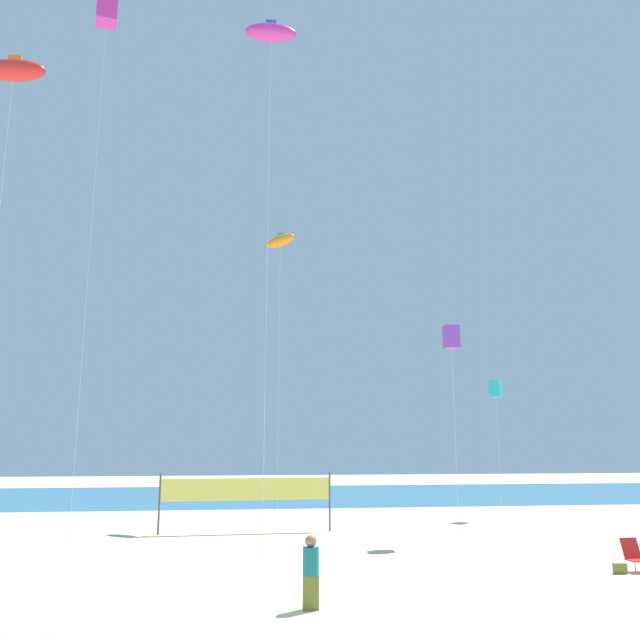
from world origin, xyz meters
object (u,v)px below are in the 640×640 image
(folding_beach_chair, at_px, (634,554))
(kite_violet_box, at_px, (451,337))
(beach_handbag, at_px, (620,568))
(kite_cyan_box, at_px, (495,389))
(kite_orange_inflatable, at_px, (280,241))
(kite_magenta_inflatable, at_px, (271,33))
(volleyball_net, at_px, (247,492))
(kite_red_inflatable, at_px, (14,71))
(beachgoer_teal_shirt, at_px, (311,569))
(kite_magenta_box, at_px, (107,10))

(folding_beach_chair, xyz_separation_m, kite_violet_box, (-2.86, 6.68, 7.36))
(beach_handbag, bearing_deg, kite_cyan_box, 80.13)
(kite_violet_box, distance_m, kite_orange_inflatable, 11.33)
(kite_magenta_inflatable, bearing_deg, kite_orange_inflatable, 84.01)
(beach_handbag, relative_size, kite_orange_inflatable, 0.02)
(beach_handbag, bearing_deg, kite_magenta_inflatable, 161.60)
(volleyball_net, bearing_deg, kite_violet_box, -19.18)
(kite_cyan_box, distance_m, kite_red_inflatable, 25.36)
(volleyball_net, distance_m, kite_orange_inflatable, 13.04)
(kite_cyan_box, bearing_deg, beachgoer_teal_shirt, -124.64)
(kite_magenta_inflatable, distance_m, kite_red_inflatable, 8.91)
(kite_red_inflatable, bearing_deg, volleyball_net, 42.38)
(kite_magenta_inflatable, bearing_deg, folding_beach_chair, -15.91)
(kite_cyan_box, distance_m, kite_orange_inflatable, 13.46)
(kite_magenta_box, bearing_deg, kite_violet_box, -2.58)
(volleyball_net, height_order, kite_cyan_box, kite_cyan_box)
(beach_handbag, bearing_deg, kite_orange_inflatable, 122.12)
(kite_orange_inflatable, bearing_deg, kite_cyan_box, -0.98)
(kite_red_inflatable, bearing_deg, kite_magenta_inflatable, 5.66)
(volleyball_net, xyz_separation_m, kite_violet_box, (8.07, -2.81, 6.20))
(beach_handbag, bearing_deg, kite_red_inflatable, 172.38)
(beachgoer_teal_shirt, bearing_deg, kite_cyan_box, 144.98)
(beach_handbag, distance_m, kite_orange_inflatable, 21.46)
(beach_handbag, height_order, kite_magenta_box, kite_magenta_box)
(volleyball_net, bearing_deg, kite_magenta_box, -161.51)
(kite_cyan_box, bearing_deg, kite_magenta_inflatable, -139.52)
(beach_handbag, bearing_deg, volleyball_net, 136.47)
(kite_violet_box, distance_m, kite_cyan_box, 8.35)
(folding_beach_chair, bearing_deg, kite_magenta_box, -158.82)
(beach_handbag, xyz_separation_m, kite_violet_box, (-2.22, 6.97, 7.68))
(folding_beach_chair, distance_m, kite_orange_inflatable, 21.34)
(kite_cyan_box, relative_size, kite_orange_inflatable, 0.47)
(beachgoer_teal_shirt, relative_size, kite_orange_inflatable, 0.11)
(kite_magenta_box, bearing_deg, volleyball_net, 18.49)
(kite_violet_box, height_order, kite_magenta_inflatable, kite_magenta_inflatable)
(kite_orange_inflatable, bearing_deg, beachgoer_teal_shirt, -91.02)
(beachgoer_teal_shirt, xyz_separation_m, volleyball_net, (-1.23, 12.60, 0.78))
(volleyball_net, xyz_separation_m, kite_cyan_box, (12.69, 3.99, 4.73))
(beachgoer_teal_shirt, distance_m, beach_handbag, 9.52)
(kite_magenta_inflatable, height_order, kite_red_inflatable, kite_magenta_inflatable)
(volleyball_net, distance_m, kite_red_inflatable, 17.71)
(folding_beach_chair, height_order, beach_handbag, folding_beach_chair)
(volleyball_net, relative_size, kite_red_inflatable, 0.44)
(volleyball_net, relative_size, kite_orange_inflatable, 0.49)
(volleyball_net, bearing_deg, folding_beach_chair, -40.96)
(kite_violet_box, xyz_separation_m, kite_orange_inflatable, (-6.54, 6.99, 6.06))
(kite_red_inflatable, bearing_deg, kite_magenta_box, 72.91)
(beachgoer_teal_shirt, bearing_deg, kite_magenta_box, -144.08)
(beachgoer_teal_shirt, height_order, beach_handbag, beachgoer_teal_shirt)
(kite_magenta_box, distance_m, kite_red_inflatable, 8.28)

